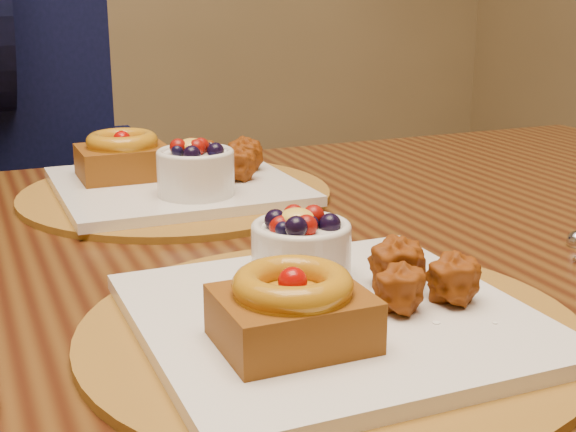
# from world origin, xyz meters

# --- Properties ---
(dining_table) EXTENTS (1.60, 0.90, 0.76)m
(dining_table) POSITION_xyz_m (0.12, 0.02, 0.68)
(dining_table) COLOR #341509
(dining_table) RESTS_ON ground
(place_setting_near) EXTENTS (0.38, 0.38, 0.08)m
(place_setting_near) POSITION_xyz_m (0.11, -0.20, 0.78)
(place_setting_near) COLOR brown
(place_setting_near) RESTS_ON dining_table
(place_setting_far) EXTENTS (0.38, 0.38, 0.09)m
(place_setting_far) POSITION_xyz_m (0.11, 0.24, 0.78)
(place_setting_far) COLOR brown
(place_setting_far) RESTS_ON dining_table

